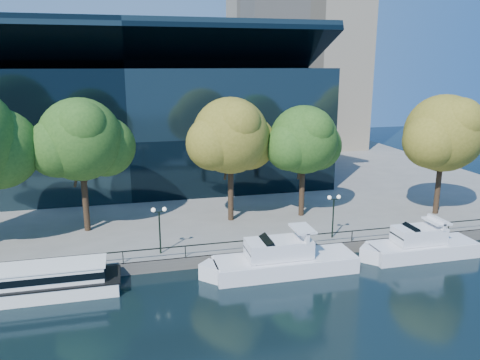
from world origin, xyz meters
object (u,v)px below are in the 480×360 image
object	(u,v)px
tree_3	(232,137)
tree_5	(445,135)
lamp_1	(159,220)
cruiser_far	(418,245)
tree_2	(82,141)
tree_4	(305,141)
lamp_2	(334,206)
cruiser_near	(279,260)
tour_boat	(20,283)

from	to	relation	value
tree_3	tree_5	size ratio (longest dim) A/B	0.99
lamp_1	cruiser_far	bearing A→B (deg)	-9.70
cruiser_far	tree_3	distance (m)	19.72
cruiser_far	lamp_1	bearing A→B (deg)	170.30
tree_2	tree_3	xyz separation A→B (m)	(14.01, -0.22, -0.11)
tree_5	tree_4	bearing A→B (deg)	168.74
cruiser_far	tree_3	xyz separation A→B (m)	(-14.20, 10.80, 8.39)
tree_4	lamp_1	bearing A→B (deg)	-156.11
tree_2	tree_4	world-z (taller)	tree_2
tree_3	tree_5	bearing A→B (deg)	-8.07
cruiser_far	tree_4	size ratio (longest dim) A/B	0.94
cruiser_far	lamp_1	xyz separation A→B (m)	(-22.00, 3.76, 2.86)
tree_5	lamp_2	distance (m)	15.45
cruiser_near	lamp_1	xyz separation A→B (m)	(-9.17, 3.98, 2.82)
lamp_2	lamp_1	bearing A→B (deg)	180.00
lamp_2	cruiser_far	bearing A→B (deg)	-30.41
cruiser_near	tree_5	xyz separation A→B (m)	(20.33, 7.95, 8.27)
tour_boat	tree_4	bearing A→B (deg)	21.80
tour_boat	cruiser_near	bearing A→B (deg)	-1.50
lamp_2	tree_4	bearing A→B (deg)	92.28
cruiser_far	tree_3	bearing A→B (deg)	142.74
tour_boat	lamp_1	world-z (taller)	lamp_1
tree_2	tour_boat	bearing A→B (deg)	-110.98
cruiser_far	lamp_2	size ratio (longest dim) A/B	2.67
cruiser_far	tree_4	bearing A→B (deg)	122.34
cruiser_near	lamp_1	size ratio (longest dim) A/B	3.19
tour_boat	lamp_1	bearing A→B (deg)	18.58
tree_3	lamp_2	world-z (taller)	tree_3
cruiser_near	tree_5	world-z (taller)	tree_5
cruiser_near	tree_4	distance (m)	14.61
cruiser_near	tree_3	world-z (taller)	tree_3
tree_2	lamp_1	xyz separation A→B (m)	(6.21, -7.26, -5.64)
cruiser_far	lamp_2	world-z (taller)	lamp_2
cruiser_near	lamp_1	world-z (taller)	lamp_1
tree_4	lamp_2	xyz separation A→B (m)	(0.27, -6.79, -4.89)
tree_5	cruiser_near	bearing A→B (deg)	-158.66
tree_3	tree_2	bearing A→B (deg)	179.12
tree_3	lamp_2	size ratio (longest dim) A/B	3.08
cruiser_far	tree_5	world-z (taller)	tree_5
cruiser_near	lamp_2	size ratio (longest dim) A/B	3.19
tree_2	tree_4	size ratio (longest dim) A/B	1.10
tour_boat	lamp_1	distance (m)	11.24
cruiser_near	tree_2	bearing A→B (deg)	143.84
lamp_1	cruiser_near	bearing A→B (deg)	-23.47
tree_2	tree_5	size ratio (longest dim) A/B	1.00
lamp_1	tree_4	bearing A→B (deg)	23.89
cruiser_far	lamp_2	distance (m)	7.96
lamp_1	tour_boat	bearing A→B (deg)	-161.42
tree_2	lamp_2	size ratio (longest dim) A/B	3.13
cruiser_far	lamp_1	world-z (taller)	lamp_1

